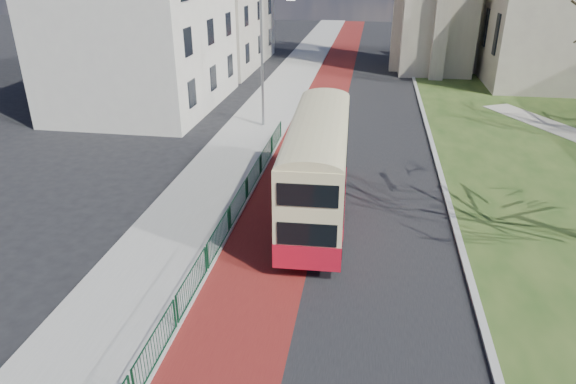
# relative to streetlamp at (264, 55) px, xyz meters

# --- Properties ---
(ground) EXTENTS (160.00, 160.00, 0.00)m
(ground) POSITION_rel_streetlamp_xyz_m (4.35, -18.00, -4.59)
(ground) COLOR black
(ground) RESTS_ON ground
(road_carriageway) EXTENTS (9.00, 120.00, 0.01)m
(road_carriageway) POSITION_rel_streetlamp_xyz_m (5.85, 2.00, -4.59)
(road_carriageway) COLOR black
(road_carriageway) RESTS_ON ground
(bus_lane) EXTENTS (3.40, 120.00, 0.01)m
(bus_lane) POSITION_rel_streetlamp_xyz_m (3.15, 2.00, -4.59)
(bus_lane) COLOR #591414
(bus_lane) RESTS_ON ground
(pavement_west) EXTENTS (4.00, 120.00, 0.12)m
(pavement_west) POSITION_rel_streetlamp_xyz_m (-0.65, 2.00, -4.53)
(pavement_west) COLOR gray
(pavement_west) RESTS_ON ground
(kerb_west) EXTENTS (0.25, 120.00, 0.13)m
(kerb_west) POSITION_rel_streetlamp_xyz_m (1.35, 2.00, -4.53)
(kerb_west) COLOR #999993
(kerb_west) RESTS_ON ground
(kerb_east) EXTENTS (0.25, 80.00, 0.13)m
(kerb_east) POSITION_rel_streetlamp_xyz_m (10.45, 4.00, -4.53)
(kerb_east) COLOR #999993
(kerb_east) RESTS_ON ground
(pedestrian_railing) EXTENTS (0.07, 24.00, 1.12)m
(pedestrian_railing) POSITION_rel_streetlamp_xyz_m (1.40, -14.00, -4.04)
(pedestrian_railing) COLOR #0D3D23
(pedestrian_railing) RESTS_ON ground
(street_block_near) EXTENTS (10.30, 14.30, 13.00)m
(street_block_near) POSITION_rel_streetlamp_xyz_m (-9.65, 4.00, 1.92)
(street_block_near) COLOR silver
(street_block_near) RESTS_ON ground
(street_block_far) EXTENTS (10.30, 16.30, 11.50)m
(street_block_far) POSITION_rel_streetlamp_xyz_m (-9.65, 20.00, 1.17)
(street_block_far) COLOR #B4AA98
(street_block_far) RESTS_ON ground
(streetlamp) EXTENTS (2.13, 0.18, 8.00)m
(streetlamp) POSITION_rel_streetlamp_xyz_m (0.00, 0.00, 0.00)
(streetlamp) COLOR gray
(streetlamp) RESTS_ON pavement_west
(bus) EXTENTS (2.72, 10.14, 4.20)m
(bus) POSITION_rel_streetlamp_xyz_m (4.70, -12.04, -2.20)
(bus) COLOR #B51022
(bus) RESTS_ON ground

